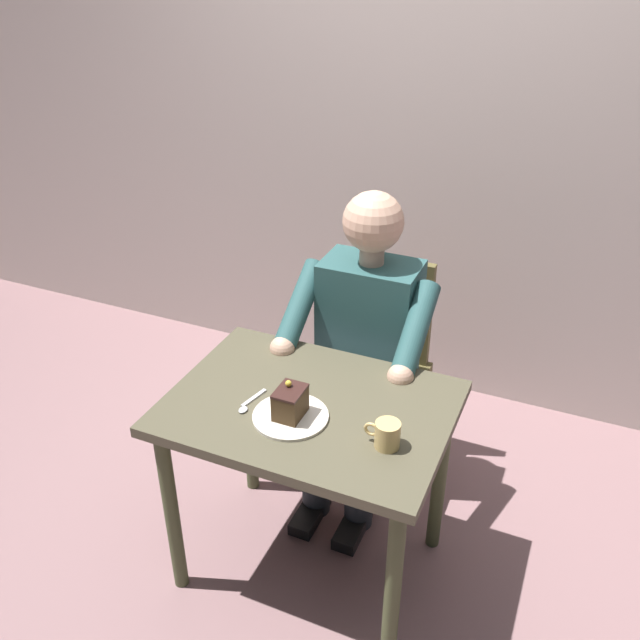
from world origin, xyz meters
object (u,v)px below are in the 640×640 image
Objects in this scene: seated_person at (361,348)px; coffee_cup at (387,434)px; chair at (375,359)px; dining_table at (310,430)px; dessert_spoon at (248,404)px; cake_slice at (290,402)px.

coffee_cup is at bearing 116.81° from seated_person.
dining_table is at bearing 90.00° from chair.
seated_person is 8.73× the size of dessert_spoon.
dining_table is at bearing 90.00° from seated_person.
cake_slice is 0.80× the size of dessert_spoon.
seated_person is at bearing -92.40° from cake_slice.
chair is 0.79m from dessert_spoon.
chair is at bearing -90.00° from seated_person.
coffee_cup is at bearing 111.20° from chair.
chair reaches higher than dining_table.
seated_person reaches higher than dining_table.
cake_slice is 0.16m from dessert_spoon.
cake_slice reaches higher than dining_table.
cake_slice is at bearing 179.08° from dessert_spoon.
coffee_cup reaches higher than dining_table.
chair is 6.38× the size of dessert_spoon.
dessert_spoon is (0.17, 0.56, 0.07)m from seated_person.
dessert_spoon is at bearing -1.22° from coffee_cup.
dining_table is 0.22m from dessert_spoon.
seated_person is (0.00, 0.17, 0.15)m from chair.
coffee_cup is at bearing 161.57° from dining_table.
chair reaches higher than cake_slice.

